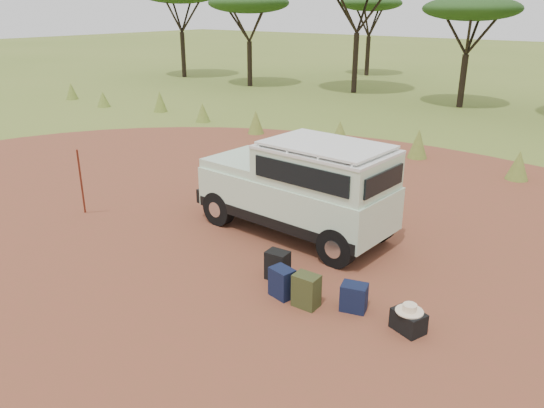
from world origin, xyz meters
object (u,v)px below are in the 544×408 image
Objects in this scene: hard_case at (408,321)px; backpack_black at (278,265)px; safari_vehicle at (301,190)px; backpack_olive at (306,291)px; walking_staff at (81,182)px; backpack_navy at (282,283)px; duffel_navy at (354,297)px.

backpack_black is at bearing -162.67° from hard_case.
safari_vehicle is at bearing 168.96° from hard_case.
backpack_olive reaches higher than backpack_black.
backpack_olive is 1.19× the size of hard_case.
safari_vehicle is 2.44× the size of walking_staff.
safari_vehicle is 8.40× the size of backpack_navy.
backpack_navy is (1.20, -2.22, -0.72)m from safari_vehicle.
hard_case is (7.50, 0.28, -0.65)m from walking_staff.
safari_vehicle reaches higher than backpack_olive.
backpack_navy is at bearing -59.08° from safari_vehicle.
backpack_navy is 1.14× the size of duffel_navy.
walking_staff is at bearing 178.44° from backpack_black.
backpack_olive is 0.73m from duffel_navy.
backpack_olive reaches higher than backpack_navy.
backpack_black reaches higher than hard_case.
hard_case is at bearing -56.33° from walking_staff.
backpack_navy is (5.48, -0.06, -0.56)m from walking_staff.
duffel_navy is at bearing -161.66° from hard_case.
safari_vehicle reaches higher than backpack_navy.
hard_case is (2.01, 0.34, -0.09)m from backpack_navy.
walking_staff is 7.53m from hard_case.
backpack_olive is (0.47, -0.01, 0.02)m from backpack_navy.
hard_case is (0.90, -0.02, -0.06)m from duffel_navy.
backpack_navy is 2.04m from hard_case.
backpack_navy is at bearing -51.34° from backpack_black.
safari_vehicle reaches higher than duffel_navy.
safari_vehicle is 9.61× the size of duffel_navy.
backpack_olive is at bearing -148.13° from hard_case.
walking_staff is 3.93× the size of duffel_navy.
walking_staff reaches higher than duffel_navy.
backpack_black is 1.17× the size of duffel_navy.
backpack_black is at bearing 160.58° from duffel_navy.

